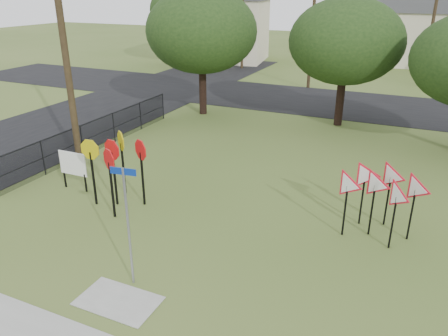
# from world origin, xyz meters

# --- Properties ---
(ground) EXTENTS (140.00, 140.00, 0.00)m
(ground) POSITION_xyz_m (0.00, 0.00, 0.00)
(ground) COLOR #445C22
(street_left) EXTENTS (8.00, 50.00, 0.02)m
(street_left) POSITION_xyz_m (-12.00, 10.00, 0.01)
(street_left) COLOR black
(street_left) RESTS_ON ground
(street_far) EXTENTS (60.00, 8.00, 0.02)m
(street_far) POSITION_xyz_m (0.00, 20.00, 0.01)
(street_far) COLOR black
(street_far) RESTS_ON ground
(curb_pad) EXTENTS (2.00, 1.20, 0.02)m
(curb_pad) POSITION_xyz_m (0.00, -2.40, 0.01)
(curb_pad) COLOR gray
(curb_pad) RESTS_ON ground
(street_name_sign) EXTENTS (0.67, 0.12, 3.25)m
(street_name_sign) POSITION_xyz_m (-0.10, -1.62, 1.85)
(street_name_sign) COLOR gray
(street_name_sign) RESTS_ON ground
(stop_sign_cluster) EXTENTS (2.30, 2.11, 2.45)m
(stop_sign_cluster) POSITION_xyz_m (-3.18, 1.90, 1.82)
(stop_sign_cluster) COLOR black
(stop_sign_cluster) RESTS_ON ground
(yield_sign_cluster) EXTENTS (2.74, 1.96, 2.21)m
(yield_sign_cluster) POSITION_xyz_m (5.36, 3.57, 1.63)
(yield_sign_cluster) COLOR black
(yield_sign_cluster) RESTS_ON ground
(info_board) EXTENTS (1.21, 0.06, 1.52)m
(info_board) POSITION_xyz_m (-5.47, 2.23, 1.01)
(info_board) COLOR black
(info_board) RESTS_ON ground
(utility_pole_main) EXTENTS (3.55, 0.33, 10.00)m
(utility_pole_main) POSITION_xyz_m (-7.24, 4.50, 5.21)
(utility_pole_main) COLOR #3D2F1C
(utility_pole_main) RESTS_ON ground
(far_pole_a) EXTENTS (1.40, 0.24, 9.00)m
(far_pole_a) POSITION_xyz_m (-2.00, 24.00, 4.60)
(far_pole_a) COLOR #3D2F1C
(far_pole_a) RESTS_ON ground
(far_pole_b) EXTENTS (1.40, 0.24, 8.50)m
(far_pole_b) POSITION_xyz_m (6.00, 28.00, 4.35)
(far_pole_b) COLOR #3D2F1C
(far_pole_b) RESTS_ON ground
(far_pole_c) EXTENTS (1.40, 0.24, 9.00)m
(far_pole_c) POSITION_xyz_m (-10.00, 30.00, 4.60)
(far_pole_c) COLOR #3D2F1C
(far_pole_c) RESTS_ON ground
(fence_run) EXTENTS (0.05, 11.55, 1.50)m
(fence_run) POSITION_xyz_m (-7.60, 6.25, 0.78)
(fence_run) COLOR black
(fence_run) RESTS_ON ground
(house_left) EXTENTS (10.58, 8.88, 7.20)m
(house_left) POSITION_xyz_m (-14.00, 34.00, 3.65)
(house_left) COLOR beige
(house_left) RESTS_ON ground
(house_mid) EXTENTS (8.40, 8.40, 6.20)m
(house_mid) POSITION_xyz_m (4.00, 40.00, 3.15)
(house_mid) COLOR beige
(house_mid) RESTS_ON ground
(tree_near_left) EXTENTS (6.40, 6.40, 7.27)m
(tree_near_left) POSITION_xyz_m (-6.00, 14.00, 4.86)
(tree_near_left) COLOR black
(tree_near_left) RESTS_ON ground
(tree_near_mid) EXTENTS (6.00, 6.00, 6.80)m
(tree_near_mid) POSITION_xyz_m (2.00, 15.00, 4.54)
(tree_near_mid) COLOR black
(tree_near_mid) RESTS_ON ground
(tree_far_left) EXTENTS (6.80, 6.80, 7.73)m
(tree_far_left) POSITION_xyz_m (-16.00, 30.00, 5.17)
(tree_far_left) COLOR black
(tree_far_left) RESTS_ON ground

